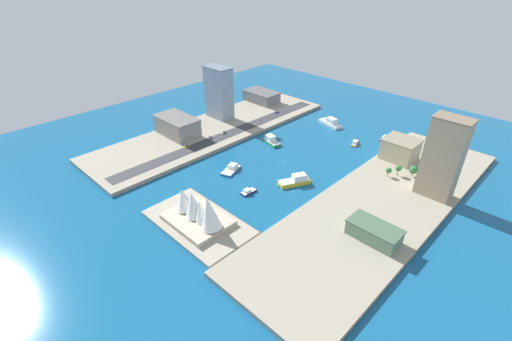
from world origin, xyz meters
name	(u,v)px	position (x,y,z in m)	size (l,w,h in m)	color
ground_plane	(283,162)	(0.00, 0.00, 0.00)	(440.00, 440.00, 0.00)	#145684
quay_west	(382,204)	(-85.11, 0.00, 1.48)	(70.00, 240.00, 2.95)	#9E937F
quay_east	(215,129)	(85.11, 0.00, 1.48)	(70.00, 240.00, 2.95)	#9E937F
peninsula_point	(198,223)	(-14.35, 96.14, 1.00)	(67.52, 38.30, 2.00)	#A89E89
road_strip	(228,134)	(65.83, 0.00, 3.03)	(12.84, 228.00, 0.15)	#38383D
tugboat_red	(385,138)	(-38.06, -94.69, 1.23)	(5.51, 15.33, 3.57)	red
ferry_green_doubledeck	(271,141)	(29.32, -17.67, 2.66)	(20.61, 11.77, 7.14)	#2D8C4C
patrol_launch_navy	(248,192)	(-12.03, 51.17, 1.25)	(5.53, 12.46, 3.50)	#1E284C
ferry_white_commuter	(330,123)	(15.30, -87.58, 2.68)	(27.75, 14.59, 7.69)	silver
catamaran_blue	(231,169)	(19.05, 38.70, 1.45)	(14.29, 19.77, 4.45)	blue
water_taxi_orange	(355,143)	(-24.15, -67.36, 1.40)	(7.77, 13.38, 3.69)	orange
ferry_yellow_fast	(295,181)	(-27.40, 19.00, 2.57)	(17.36, 24.39, 7.09)	yellow
office_block_beige	(400,149)	(-65.18, -63.20, 11.36)	(25.54, 22.76, 16.75)	#C6B793
terminal_long_green	(374,232)	(-98.16, 36.82, 7.56)	(29.59, 15.36, 9.16)	slate
carpark_squat_concrete	(177,126)	(98.51, 31.45, 11.05)	(41.77, 24.20, 16.13)	gray
apartment_midrise_tan	(443,158)	(-104.39, -32.10, 30.39)	(22.82, 14.66, 54.81)	tan
warehouse_low_gray	(261,96)	(105.26, -84.60, 8.53)	(38.54, 23.60, 11.09)	gray
tower_tall_glass	(219,92)	(103.09, -22.37, 27.84)	(27.71, 16.02, 49.70)	#8C9EB2
sedan_silver	(210,138)	(70.09, 17.59, 3.95)	(2.06, 4.71, 1.76)	black
taxi_yellow_cab	(187,146)	(70.51, 42.26, 3.91)	(1.94, 4.77, 1.67)	black
van_white	(224,132)	(69.56, 1.80, 3.92)	(2.10, 5.25, 1.69)	black
hatchback_blue	(277,112)	(68.94, -69.57, 3.82)	(1.95, 4.99, 1.43)	black
traffic_light_waterfront	(261,121)	(58.59, -35.21, 7.30)	(0.36, 0.36, 6.50)	black
opera_landmark	(198,211)	(-14.94, 96.14, 10.27)	(40.02, 29.30, 23.59)	#BCAD93
park_tree_cluster	(405,170)	(-80.24, -40.87, 8.36)	(17.70, 17.91, 8.41)	brown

